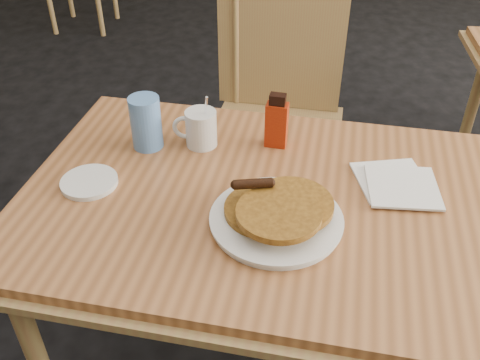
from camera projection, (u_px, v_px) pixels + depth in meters
The scene contains 8 objects.
main_table at pixel (265, 211), 1.24m from camera, with size 1.23×0.90×0.75m.
chair_main_far at pixel (278, 95), 1.92m from camera, with size 0.50×0.50×1.01m.
pancake_plate at pixel (277, 215), 1.13m from camera, with size 0.28×0.28×0.08m.
coffee_mug at pixel (200, 128), 1.36m from camera, with size 0.11×0.08×0.15m.
syrup_bottle at pixel (277, 122), 1.35m from camera, with size 0.06×0.04×0.15m.
napkin_stack at pixel (397, 184), 1.24m from camera, with size 0.20×0.21×0.01m.
blue_tumbler at pixel (146, 123), 1.34m from camera, with size 0.08×0.08×0.14m, color #507EBD.
side_saucer at pixel (89, 182), 1.25m from camera, with size 0.13×0.13×0.01m, color silver.
Camera 1 is at (0.04, -0.89, 1.51)m, focal length 40.00 mm.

